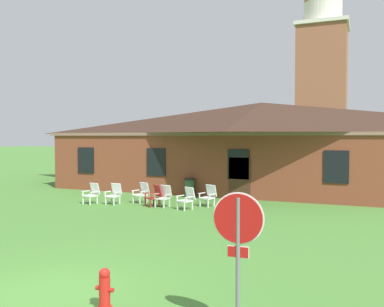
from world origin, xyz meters
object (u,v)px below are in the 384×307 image
(stop_sign, at_px, (238,236))
(lawn_chair_near_door, at_px, (114,193))
(fire_hydrant, at_px, (105,291))
(lawn_chair_right_end, at_px, (164,196))
(lawn_chair_far_side, at_px, (187,198))
(lawn_chair_left_end, at_px, (142,192))
(lawn_chair_by_porch, at_px, (92,193))
(trash_bin, at_px, (190,188))
(lawn_chair_middle, at_px, (154,195))
(lawn_chair_under_eave, at_px, (209,195))

(stop_sign, distance_m, lawn_chair_near_door, 13.55)
(lawn_chair_near_door, distance_m, fire_hydrant, 11.97)
(lawn_chair_right_end, xyz_separation_m, lawn_chair_far_side, (1.23, -0.26, 0.00))
(lawn_chair_near_door, distance_m, lawn_chair_far_side, 3.69)
(lawn_chair_near_door, bearing_deg, lawn_chair_left_end, 38.73)
(lawn_chair_by_porch, relative_size, lawn_chair_left_end, 1.00)
(lawn_chair_near_door, xyz_separation_m, fire_hydrant, (6.41, -10.12, -0.12))
(lawn_chair_right_end, relative_size, fire_hydrant, 1.21)
(stop_sign, relative_size, lawn_chair_near_door, 2.39)
(trash_bin, bearing_deg, lawn_chair_far_side, -69.16)
(lawn_chair_middle, xyz_separation_m, fire_hydrant, (4.39, -10.29, -0.12))
(lawn_chair_right_end, bearing_deg, stop_sign, -58.28)
(stop_sign, xyz_separation_m, lawn_chair_left_end, (-7.88, 10.98, -1.10))
(lawn_chair_by_porch, bearing_deg, lawn_chair_under_eave, 15.10)
(lawn_chair_near_door, height_order, trash_bin, trash_bin)
(stop_sign, xyz_separation_m, lawn_chair_under_eave, (-4.62, 11.32, -1.10))
(lawn_chair_by_porch, distance_m, lawn_chair_near_door, 1.08)
(lawn_chair_left_end, height_order, lawn_chair_right_end, same)
(stop_sign, relative_size, trash_bin, 2.33)
(stop_sign, bearing_deg, lawn_chair_middle, 123.59)
(lawn_chair_left_end, bearing_deg, fire_hydrant, -63.70)
(stop_sign, xyz_separation_m, fire_hydrant, (-2.48, 0.06, -1.23))
(fire_hydrant, bearing_deg, lawn_chair_under_eave, 100.77)
(lawn_chair_middle, relative_size, lawn_chair_right_end, 1.00)
(lawn_chair_by_porch, distance_m, lawn_chair_under_eave, 5.49)
(lawn_chair_under_eave, height_order, fire_hydrant, lawn_chair_under_eave)
(stop_sign, distance_m, lawn_chair_far_side, 11.46)
(lawn_chair_far_side, distance_m, trash_bin, 3.63)
(lawn_chair_middle, relative_size, fire_hydrant, 1.21)
(lawn_chair_near_door, height_order, fire_hydrant, lawn_chair_near_door)
(stop_sign, bearing_deg, lawn_chair_by_porch, 135.11)
(lawn_chair_by_porch, distance_m, lawn_chair_far_side, 4.73)
(lawn_chair_left_end, height_order, lawn_chair_middle, same)
(lawn_chair_left_end, height_order, lawn_chair_under_eave, same)
(lawn_chair_under_eave, bearing_deg, fire_hydrant, -79.23)
(lawn_chair_middle, bearing_deg, lawn_chair_right_end, 7.76)
(fire_hydrant, distance_m, trash_bin, 14.07)
(stop_sign, distance_m, fire_hydrant, 2.77)
(lawn_chair_middle, bearing_deg, trash_bin, 83.17)
(lawn_chair_middle, xyz_separation_m, lawn_chair_right_end, (0.44, 0.06, 0.00))
(lawn_chair_under_eave, bearing_deg, stop_sign, -67.78)
(lawn_chair_by_porch, distance_m, lawn_chair_left_end, 2.32)
(stop_sign, height_order, lawn_chair_near_door, stop_sign)
(lawn_chair_far_side, height_order, lawn_chair_under_eave, same)
(stop_sign, distance_m, lawn_chair_left_end, 13.56)
(stop_sign, relative_size, lawn_chair_middle, 2.39)
(lawn_chair_left_end, distance_m, lawn_chair_under_eave, 3.28)
(lawn_chair_left_end, distance_m, lawn_chair_right_end, 1.55)
(fire_hydrant, relative_size, trash_bin, 0.81)
(lawn_chair_near_door, height_order, lawn_chair_right_end, same)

